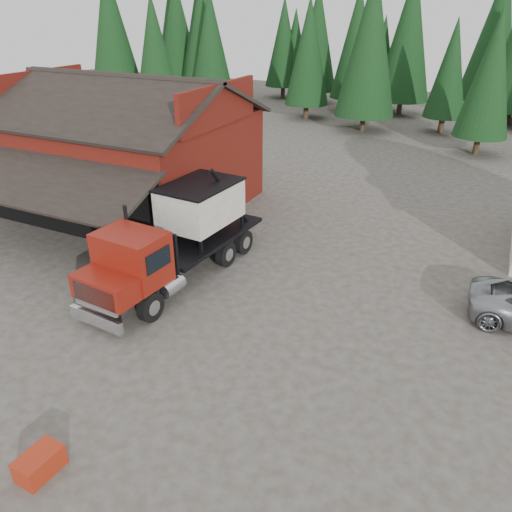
% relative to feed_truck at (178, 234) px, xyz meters
% --- Properties ---
extents(ground, '(120.00, 120.00, 0.00)m').
position_rel_feed_truck_xyz_m(ground, '(3.49, -3.84, -1.99)').
color(ground, '#433C34').
rests_on(ground, ground).
extents(red_barn, '(12.80, 13.63, 7.18)m').
position_rel_feed_truck_xyz_m(red_barn, '(-7.51, 6.07, 0.71)').
color(red_barn, maroon).
rests_on(red_barn, ground).
extents(conifer_backdrop, '(76.00, 16.00, 16.00)m').
position_rel_feed_truck_xyz_m(conifer_backdrop, '(3.49, 38.16, -1.99)').
color(conifer_backdrop, black).
rests_on(conifer_backdrop, ground).
extents(near_pine_a, '(4.40, 4.40, 11.40)m').
position_rel_feed_truck_xyz_m(near_pine_a, '(-18.51, 24.16, 4.41)').
color(near_pine_a, '#382619').
rests_on(near_pine_a, ground).
extents(near_pine_b, '(3.96, 3.96, 10.40)m').
position_rel_feed_truck_xyz_m(near_pine_b, '(9.49, 26.16, 3.90)').
color(near_pine_b, '#382619').
rests_on(near_pine_b, ground).
extents(near_pine_d, '(5.28, 5.28, 13.40)m').
position_rel_feed_truck_xyz_m(near_pine_d, '(-0.51, 30.16, 5.41)').
color(near_pine_d, '#382619').
rests_on(near_pine_d, ground).
extents(feed_truck, '(3.19, 9.57, 4.25)m').
position_rel_feed_truck_xyz_m(feed_truck, '(0.00, 0.00, 0.00)').
color(feed_truck, black).
rests_on(feed_truck, ground).
extents(equip_box, '(0.75, 1.13, 0.60)m').
position_rel_feed_truck_xyz_m(equip_box, '(2.44, -9.84, -1.69)').
color(equip_box, '#9C2511').
rests_on(equip_box, ground).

